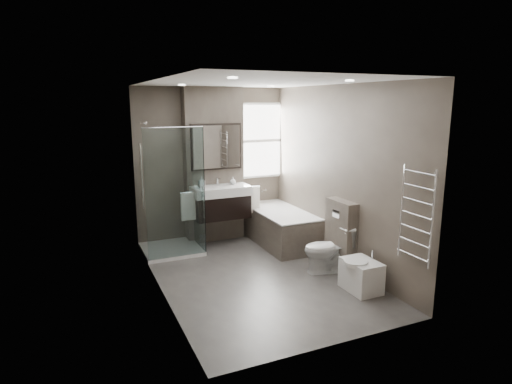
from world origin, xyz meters
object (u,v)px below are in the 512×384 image
bathtub (280,225)px  bidet (361,275)px  toilet (328,249)px  vanity (221,202)px

bathtub → bidet: 2.09m
toilet → bathtub: bearing=-165.7°
bathtub → toilet: size_ratio=2.36×
bathtub → bidet: bathtub is taller
vanity → bathtub: bearing=-19.4°
vanity → toilet: (0.97, -1.72, -0.40)m
bidet → bathtub: bearing=92.5°
bathtub → toilet: toilet is taller
vanity → bidet: vanity is taller
toilet → bidet: 0.71m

